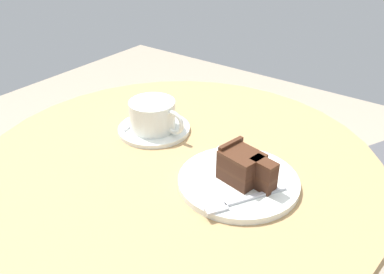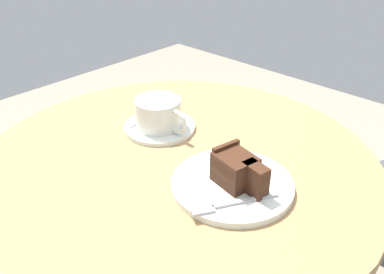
# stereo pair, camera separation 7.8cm
# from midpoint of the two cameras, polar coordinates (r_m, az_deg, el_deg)

# --- Properties ---
(cafe_table) EXTENTS (0.78, 0.78, 0.75)m
(cafe_table) POSITION_cam_midpoint_polar(r_m,az_deg,el_deg) (0.86, 0.67, -9.85)
(cafe_table) COLOR #A37F51
(cafe_table) RESTS_ON ground
(saucer) EXTENTS (0.16, 0.16, 0.01)m
(saucer) POSITION_cam_midpoint_polar(r_m,az_deg,el_deg) (0.89, -2.06, 1.36)
(saucer) COLOR silver
(saucer) RESTS_ON cafe_table
(coffee_cup) EXTENTS (0.13, 0.10, 0.06)m
(coffee_cup) POSITION_cam_midpoint_polar(r_m,az_deg,el_deg) (0.87, -2.13, 3.35)
(coffee_cup) COLOR silver
(coffee_cup) RESTS_ON saucer
(teaspoon) EXTENTS (0.03, 0.10, 0.00)m
(teaspoon) POSITION_cam_midpoint_polar(r_m,az_deg,el_deg) (0.93, -3.60, 3.05)
(teaspoon) COLOR #B7B7BC
(teaspoon) RESTS_ON saucer
(cake_plate) EXTENTS (0.21, 0.21, 0.01)m
(cake_plate) POSITION_cam_midpoint_polar(r_m,az_deg,el_deg) (0.72, 8.83, -6.65)
(cake_plate) COLOR silver
(cake_plate) RESTS_ON cafe_table
(cake_slice) EXTENTS (0.10, 0.07, 0.06)m
(cake_slice) POSITION_cam_midpoint_polar(r_m,az_deg,el_deg) (0.70, 9.82, -4.65)
(cake_slice) COLOR #422619
(cake_slice) RESTS_ON cake_plate
(fork) EXTENTS (0.09, 0.14, 0.00)m
(fork) POSITION_cam_midpoint_polar(r_m,az_deg,el_deg) (0.66, 8.06, -9.51)
(fork) COLOR #B7B7BC
(fork) RESTS_ON cake_plate
(napkin) EXTENTS (0.15, 0.14, 0.00)m
(napkin) POSITION_cam_midpoint_polar(r_m,az_deg,el_deg) (0.75, 8.80, -5.38)
(napkin) COLOR silver
(napkin) RESTS_ON cafe_table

